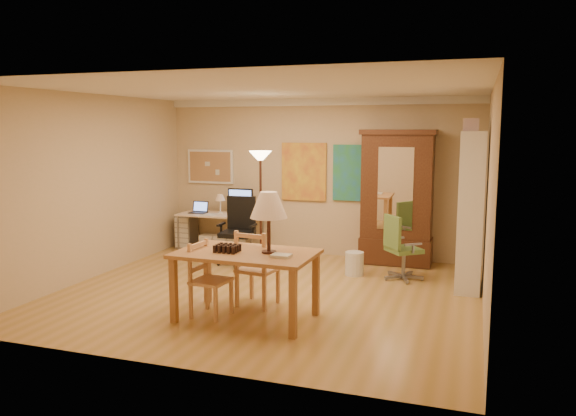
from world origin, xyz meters
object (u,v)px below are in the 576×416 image
(office_chair_green, at_px, (402,262))
(armoire, at_px, (397,206))
(computer_desk, at_px, (223,229))
(dining_table, at_px, (254,239))
(bookshelf, at_px, (471,211))
(office_chair_black, at_px, (238,246))

(office_chair_green, height_order, armoire, armoire)
(computer_desk, bearing_deg, armoire, 1.58)
(dining_table, relative_size, computer_desk, 1.07)
(computer_desk, bearing_deg, bookshelf, -14.08)
(dining_table, xyz_separation_m, office_chair_black, (-1.26, 2.40, -0.65))
(armoire, bearing_deg, office_chair_green, -77.42)
(bookshelf, bearing_deg, dining_table, -137.58)
(bookshelf, bearing_deg, computer_desk, 165.92)
(dining_table, xyz_separation_m, bookshelf, (2.32, 2.12, 0.13))
(armoire, height_order, bookshelf, armoire)
(computer_desk, relative_size, office_chair_black, 1.38)
(dining_table, height_order, armoire, armoire)
(armoire, bearing_deg, office_chair_black, -160.50)
(office_chair_green, relative_size, bookshelf, 0.44)
(office_chair_green, distance_m, bookshelf, 1.25)
(office_chair_green, relative_size, armoire, 0.44)
(office_chair_black, bearing_deg, armoire, 19.50)
(office_chair_green, distance_m, armoire, 1.22)
(office_chair_black, xyz_separation_m, armoire, (2.43, 0.86, 0.66))
(office_chair_green, bearing_deg, computer_desk, 164.82)
(office_chair_green, xyz_separation_m, armoire, (-0.22, 0.98, 0.69))
(computer_desk, distance_m, office_chair_black, 1.01)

